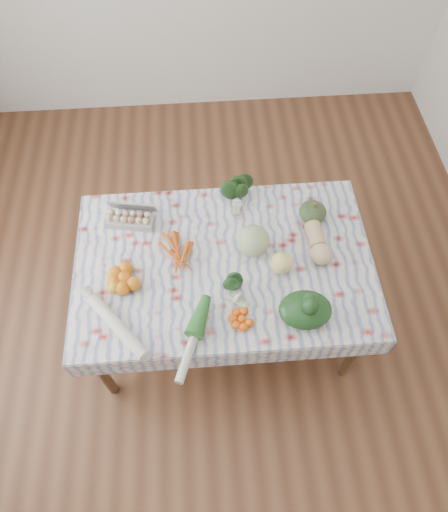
{
  "coord_description": "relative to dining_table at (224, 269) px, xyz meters",
  "views": [
    {
      "loc": [
        -0.1,
        -1.3,
        2.93
      ],
      "look_at": [
        0.0,
        0.0,
        0.82
      ],
      "focal_mm": 32.0,
      "sensor_mm": 36.0,
      "label": 1
    }
  ],
  "objects": [
    {
      "name": "mandarin_cluster",
      "position": [
        0.06,
        -0.36,
        0.11
      ],
      "size": [
        0.2,
        0.2,
        0.05
      ],
      "primitive_type": "cube",
      "rotation": [
        0.0,
        0.0,
        0.33
      ],
      "color": "orange",
      "rests_on": "tablecloth"
    },
    {
      "name": "tablecloth",
      "position": [
        0.0,
        0.0,
        0.08
      ],
      "size": [
        1.66,
        1.06,
        0.01
      ],
      "primitive_type": "cube",
      "color": "silver",
      "rests_on": "dining_table"
    },
    {
      "name": "egg_carton",
      "position": [
        -0.53,
        0.3,
        0.12
      ],
      "size": [
        0.3,
        0.16,
        0.07
      ],
      "primitive_type": "cube",
      "rotation": [
        0.0,
        0.0,
        -0.18
      ],
      "color": "#9E9E9A",
      "rests_on": "tablecloth"
    },
    {
      "name": "dining_table",
      "position": [
        0.0,
        0.0,
        0.0
      ],
      "size": [
        1.6,
        1.0,
        0.75
      ],
      "color": "brown",
      "rests_on": "ground"
    },
    {
      "name": "spinach_bag",
      "position": [
        0.39,
        -0.35,
        0.14
      ],
      "size": [
        0.32,
        0.29,
        0.12
      ],
      "primitive_type": "ellipsoid",
      "rotation": [
        0.0,
        0.0,
        0.3
      ],
      "color": "black",
      "rests_on": "tablecloth"
    },
    {
      "name": "broccoli",
      "position": [
        0.02,
        -0.21,
        0.14
      ],
      "size": [
        0.2,
        0.2,
        0.11
      ],
      "primitive_type": "ellipsoid",
      "rotation": [
        0.0,
        0.0,
        0.76
      ],
      "color": "#1C431B",
      "rests_on": "tablecloth"
    },
    {
      "name": "kale_bunch",
      "position": [
        0.12,
        0.42,
        0.15
      ],
      "size": [
        0.19,
        0.17,
        0.14
      ],
      "primitive_type": "ellipsoid",
      "rotation": [
        0.0,
        0.0,
        -0.21
      ],
      "color": "#193413",
      "rests_on": "tablecloth"
    },
    {
      "name": "leek",
      "position": [
        -0.19,
        -0.46,
        0.11
      ],
      "size": [
        0.2,
        0.44,
        0.05
      ],
      "primitive_type": "cylinder",
      "rotation": [
        1.57,
        0.0,
        -0.35
      ],
      "color": "beige",
      "rests_on": "tablecloth"
    },
    {
      "name": "carrot_bunch",
      "position": [
        -0.22,
        0.09,
        0.11
      ],
      "size": [
        0.27,
        0.25,
        0.05
      ],
      "primitive_type": "cube",
      "rotation": [
        0.0,
        0.0,
        0.07
      ],
      "color": "#CF5216",
      "rests_on": "tablecloth"
    },
    {
      "name": "orange_cluster",
      "position": [
        -0.54,
        -0.09,
        0.12
      ],
      "size": [
        0.32,
        0.32,
        0.08
      ],
      "primitive_type": "cube",
      "rotation": [
        0.0,
        0.0,
        0.41
      ],
      "color": "orange",
      "rests_on": "tablecloth"
    },
    {
      "name": "daikon",
      "position": [
        -0.56,
        -0.36,
        0.12
      ],
      "size": [
        0.34,
        0.39,
        0.07
      ],
      "primitive_type": "cylinder",
      "rotation": [
        1.57,
        0.0,
        0.69
      ],
      "color": "silver",
      "rests_on": "tablecloth"
    },
    {
      "name": "kabocha_squash",
      "position": [
        0.54,
        0.27,
        0.14
      ],
      "size": [
        0.2,
        0.2,
        0.1
      ],
      "primitive_type": "ellipsoid",
      "rotation": [
        0.0,
        0.0,
        -0.34
      ],
      "color": "#384927",
      "rests_on": "tablecloth"
    },
    {
      "name": "butternut_squash",
      "position": [
        0.53,
        0.05,
        0.14
      ],
      "size": [
        0.14,
        0.27,
        0.12
      ],
      "primitive_type": "ellipsoid",
      "rotation": [
        0.0,
        0.0,
        0.06
      ],
      "color": "#D9B17C",
      "rests_on": "tablecloth"
    },
    {
      "name": "ground",
      "position": [
        0.0,
        0.0,
        -0.68
      ],
      "size": [
        4.5,
        4.5,
        0.0
      ],
      "primitive_type": "plane",
      "color": "#59331E",
      "rests_on": "ground"
    },
    {
      "name": "cabbage",
      "position": [
        0.17,
        0.07,
        0.17
      ],
      "size": [
        0.23,
        0.23,
        0.18
      ],
      "primitive_type": "sphere",
      "rotation": [
        0.0,
        0.0,
        -0.32
      ],
      "color": "#9EB47B",
      "rests_on": "tablecloth"
    },
    {
      "name": "grapefruit",
      "position": [
        0.31,
        -0.07,
        0.14
      ],
      "size": [
        0.16,
        0.16,
        0.12
      ],
      "primitive_type": "sphere",
      "rotation": [
        0.0,
        0.0,
        0.36
      ],
      "color": "#E7D775",
      "rests_on": "tablecloth"
    }
  ]
}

